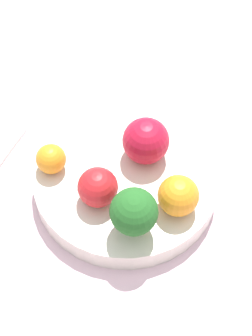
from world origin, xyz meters
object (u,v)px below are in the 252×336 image
object	(u,v)px
apple_green	(98,187)
orange_back	(51,159)
orange_front	(178,196)
broccoli	(134,212)
bowl	(126,179)
apple_red	(146,141)

from	to	relation	value
apple_green	orange_back	xyz separation A→B (m)	(0.07, -0.02, -0.01)
apple_green	orange_back	distance (m)	0.07
orange_front	orange_back	bearing A→B (deg)	-1.68
apple_green	broccoli	bearing A→B (deg)	153.27
bowl	apple_red	world-z (taller)	apple_red
orange_front	apple_green	bearing A→B (deg)	11.33
bowl	apple_green	world-z (taller)	apple_green
apple_red	orange_back	size ratio (longest dim) A/B	1.57
bowl	apple_red	xyz separation A→B (m)	(-0.01, -0.03, 0.05)
broccoli	apple_green	distance (m)	0.06
apple_green	bowl	bearing A→B (deg)	-113.48
orange_front	orange_back	distance (m)	0.17
bowl	apple_green	xyz separation A→B (m)	(0.02, 0.05, 0.04)
apple_red	orange_front	bearing A→B (deg)	134.05
bowl	apple_red	bearing A→B (deg)	-113.42
apple_red	apple_green	distance (m)	0.09
orange_back	apple_green	bearing A→B (deg)	161.52
broccoli	orange_front	size ratio (longest dim) A/B	1.39
apple_red	orange_front	distance (m)	0.09
apple_red	orange_front	world-z (taller)	apple_red
bowl	broccoli	world-z (taller)	broccoli
bowl	orange_front	size ratio (longest dim) A/B	4.75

